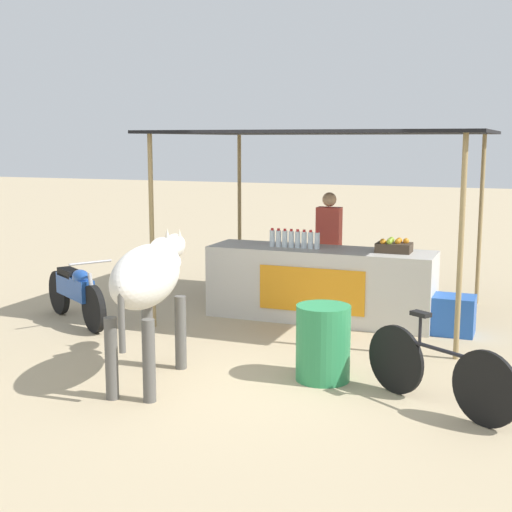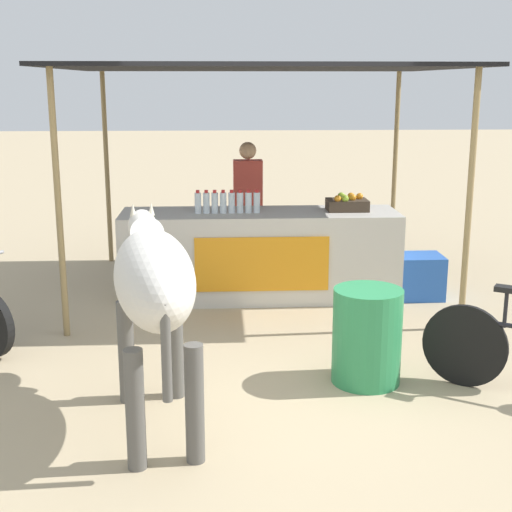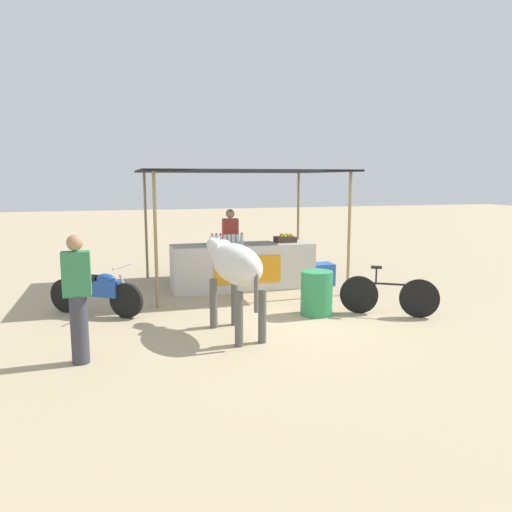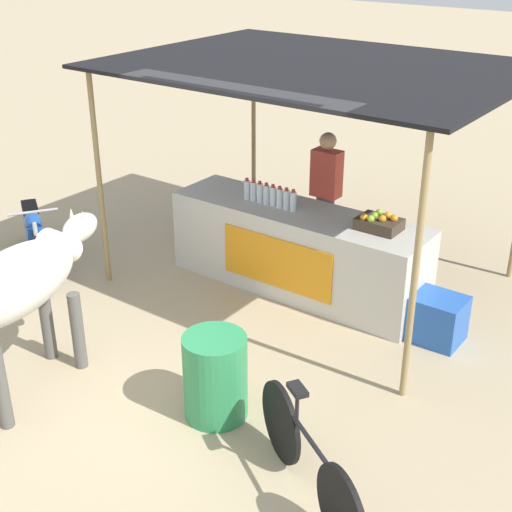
{
  "view_description": "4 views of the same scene",
  "coord_description": "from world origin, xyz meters",
  "px_view_note": "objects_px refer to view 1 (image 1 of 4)",
  "views": [
    {
      "loc": [
        2.59,
        -6.78,
        2.39
      ],
      "look_at": [
        -0.5,
        1.13,
        1.0
      ],
      "focal_mm": 50.0,
      "sensor_mm": 36.0,
      "label": 1
    },
    {
      "loc": [
        -0.43,
        -5.38,
        2.33
      ],
      "look_at": [
        -0.1,
        1.04,
        0.75
      ],
      "focal_mm": 50.0,
      "sensor_mm": 36.0,
      "label": 2
    },
    {
      "loc": [
        -2.55,
        -7.91,
        2.34
      ],
      "look_at": [
        -0.1,
        0.81,
        0.92
      ],
      "focal_mm": 35.0,
      "sensor_mm": 36.0,
      "label": 3
    },
    {
      "loc": [
        3.92,
        -3.94,
        3.88
      ],
      "look_at": [
        0.31,
        1.0,
        0.95
      ],
      "focal_mm": 50.0,
      "sensor_mm": 36.0,
      "label": 4
    }
  ],
  "objects_px": {
    "bicycle_leaning": "(437,371)",
    "water_barrel": "(323,343)",
    "stall_counter": "(320,284)",
    "cow": "(149,279)",
    "vendor_behind_counter": "(329,248)",
    "motorcycle_parked": "(76,291)",
    "fruit_crate": "(394,247)",
    "cooler_box": "(450,315)"
  },
  "relations": [
    {
      "from": "cow",
      "to": "fruit_crate",
      "type": "bearing_deg",
      "value": 58.79
    },
    {
      "from": "fruit_crate",
      "to": "vendor_behind_counter",
      "type": "distance_m",
      "value": 1.28
    },
    {
      "from": "stall_counter",
      "to": "motorcycle_parked",
      "type": "xyz_separation_m",
      "value": [
        -2.93,
        -1.34,
        -0.05
      ]
    },
    {
      "from": "bicycle_leaning",
      "to": "fruit_crate",
      "type": "bearing_deg",
      "value": 108.43
    },
    {
      "from": "cooler_box",
      "to": "stall_counter",
      "type": "bearing_deg",
      "value": 176.74
    },
    {
      "from": "stall_counter",
      "to": "motorcycle_parked",
      "type": "relative_size",
      "value": 1.93
    },
    {
      "from": "stall_counter",
      "to": "cow",
      "type": "relative_size",
      "value": 1.62
    },
    {
      "from": "motorcycle_parked",
      "to": "fruit_crate",
      "type": "bearing_deg",
      "value": 19.71
    },
    {
      "from": "fruit_crate",
      "to": "cooler_box",
      "type": "relative_size",
      "value": 0.73
    },
    {
      "from": "water_barrel",
      "to": "cow",
      "type": "distance_m",
      "value": 1.84
    },
    {
      "from": "stall_counter",
      "to": "water_barrel",
      "type": "xyz_separation_m",
      "value": [
        0.71,
        -2.33,
        -0.1
      ]
    },
    {
      "from": "vendor_behind_counter",
      "to": "cooler_box",
      "type": "relative_size",
      "value": 2.75
    },
    {
      "from": "stall_counter",
      "to": "vendor_behind_counter",
      "type": "height_order",
      "value": "vendor_behind_counter"
    },
    {
      "from": "stall_counter",
      "to": "bicycle_leaning",
      "type": "xyz_separation_m",
      "value": [
        1.88,
        -2.71,
        -0.13
      ]
    },
    {
      "from": "water_barrel",
      "to": "bicycle_leaning",
      "type": "relative_size",
      "value": 0.53
    },
    {
      "from": "cow",
      "to": "bicycle_leaning",
      "type": "distance_m",
      "value": 2.86
    },
    {
      "from": "stall_counter",
      "to": "vendor_behind_counter",
      "type": "relative_size",
      "value": 1.82
    },
    {
      "from": "vendor_behind_counter",
      "to": "water_barrel",
      "type": "xyz_separation_m",
      "value": [
        0.81,
        -3.09,
        -0.47
      ]
    },
    {
      "from": "vendor_behind_counter",
      "to": "bicycle_leaning",
      "type": "relative_size",
      "value": 1.15
    },
    {
      "from": "water_barrel",
      "to": "motorcycle_parked",
      "type": "height_order",
      "value": "motorcycle_parked"
    },
    {
      "from": "water_barrel",
      "to": "cow",
      "type": "bearing_deg",
      "value": -157.79
    },
    {
      "from": "water_barrel",
      "to": "motorcycle_parked",
      "type": "relative_size",
      "value": 0.49
    },
    {
      "from": "cow",
      "to": "motorcycle_parked",
      "type": "xyz_separation_m",
      "value": [
        -2.05,
        1.64,
        -0.6
      ]
    },
    {
      "from": "motorcycle_parked",
      "to": "water_barrel",
      "type": "bearing_deg",
      "value": -15.24
    },
    {
      "from": "stall_counter",
      "to": "bicycle_leaning",
      "type": "distance_m",
      "value": 3.3
    },
    {
      "from": "motorcycle_parked",
      "to": "cooler_box",
      "type": "bearing_deg",
      "value": 15.03
    },
    {
      "from": "fruit_crate",
      "to": "cow",
      "type": "relative_size",
      "value": 0.24
    },
    {
      "from": "cooler_box",
      "to": "vendor_behind_counter",
      "type": "bearing_deg",
      "value": 154.77
    },
    {
      "from": "fruit_crate",
      "to": "vendor_behind_counter",
      "type": "xyz_separation_m",
      "value": [
        -1.06,
        0.7,
        -0.18
      ]
    },
    {
      "from": "vendor_behind_counter",
      "to": "bicycle_leaning",
      "type": "xyz_separation_m",
      "value": [
        1.98,
        -3.46,
        -0.5
      ]
    },
    {
      "from": "cooler_box",
      "to": "motorcycle_parked",
      "type": "xyz_separation_m",
      "value": [
        -4.64,
        -1.25,
        0.19
      ]
    },
    {
      "from": "stall_counter",
      "to": "bicycle_leaning",
      "type": "bearing_deg",
      "value": -55.26
    },
    {
      "from": "fruit_crate",
      "to": "cooler_box",
      "type": "xyz_separation_m",
      "value": [
        0.75,
        -0.15,
        -0.79
      ]
    },
    {
      "from": "stall_counter",
      "to": "fruit_crate",
      "type": "height_order",
      "value": "fruit_crate"
    },
    {
      "from": "fruit_crate",
      "to": "motorcycle_parked",
      "type": "xyz_separation_m",
      "value": [
        -3.89,
        -1.39,
        -0.61
      ]
    },
    {
      "from": "vendor_behind_counter",
      "to": "motorcycle_parked",
      "type": "distance_m",
      "value": 3.55
    },
    {
      "from": "bicycle_leaning",
      "to": "water_barrel",
      "type": "bearing_deg",
      "value": 162.12
    },
    {
      "from": "cow",
      "to": "motorcycle_parked",
      "type": "relative_size",
      "value": 1.19
    },
    {
      "from": "stall_counter",
      "to": "vendor_behind_counter",
      "type": "xyz_separation_m",
      "value": [
        -0.1,
        0.75,
        0.37
      ]
    },
    {
      "from": "water_barrel",
      "to": "cow",
      "type": "height_order",
      "value": "cow"
    },
    {
      "from": "cooler_box",
      "to": "bicycle_leaning",
      "type": "bearing_deg",
      "value": -86.17
    },
    {
      "from": "stall_counter",
      "to": "bicycle_leaning",
      "type": "height_order",
      "value": "stall_counter"
    }
  ]
}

